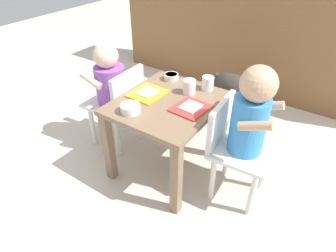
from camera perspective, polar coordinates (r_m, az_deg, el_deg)
ground_plane at (r=1.72m, az=0.00°, el=-7.79°), size 7.00×7.00×0.00m
kitchen_cabinet_back at (r=2.50m, az=17.02°, el=17.09°), size 2.32×0.34×0.91m
dining_table at (r=1.50m, az=0.00°, el=2.17°), size 0.48×0.55×0.44m
seated_child_left at (r=1.71m, az=-11.03°, el=8.14°), size 0.29×0.29×0.65m
seated_child_right at (r=1.32m, az=15.36°, el=0.98°), size 0.30×0.30×0.72m
dog at (r=2.06m, az=13.18°, el=7.05°), size 0.43×0.26×0.34m
food_tray_left at (r=1.52m, az=-4.12°, el=6.51°), size 0.16×0.18×0.02m
food_tray_right at (r=1.39m, az=4.47°, el=3.62°), size 0.16×0.18×0.02m
water_cup_left at (r=1.52m, az=4.21°, el=7.62°), size 0.07×0.07×0.07m
water_cup_right at (r=1.56m, az=7.85°, el=8.24°), size 0.06×0.06×0.07m
veggie_bowl_near at (r=1.37m, az=-7.45°, el=3.53°), size 0.09×0.09×0.04m
cereal_bowl_left_side at (r=1.66m, az=0.64°, el=9.76°), size 0.08×0.08×0.03m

